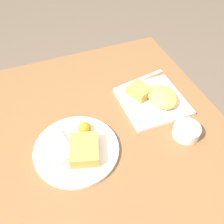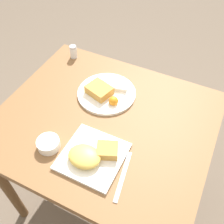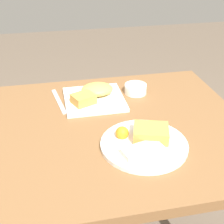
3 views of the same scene
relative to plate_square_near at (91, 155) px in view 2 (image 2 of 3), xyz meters
name	(u,v)px [view 2 (image 2 of 3)]	position (x,y,z in m)	size (l,w,h in m)	color
ground_plane	(107,193)	(-0.05, 0.20, -0.79)	(8.00, 8.00, 0.00)	brown
dining_table	(105,133)	(-0.05, 0.20, -0.12)	(0.93, 0.81, 0.77)	brown
plate_square_near	(91,155)	(0.00, 0.00, 0.00)	(0.23, 0.23, 0.06)	white
plate_oval_far	(106,92)	(-0.11, 0.34, -0.01)	(0.28, 0.28, 0.05)	white
sauce_ramekin	(48,144)	(-0.18, -0.03, 0.00)	(0.09, 0.09, 0.04)	white
salt_shaker	(74,52)	(-0.40, 0.52, 0.01)	(0.04, 0.04, 0.07)	white
butter_knife	(123,176)	(0.14, -0.02, -0.02)	(0.05, 0.21, 0.00)	silver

